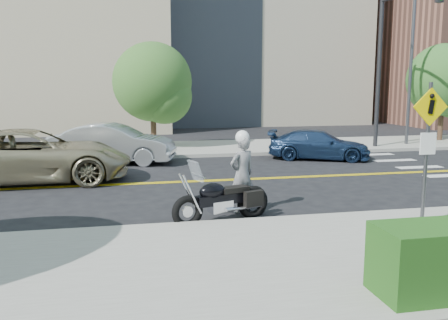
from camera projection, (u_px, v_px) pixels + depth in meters
ground_plane at (187, 182)px, 15.30m from camera, size 120.00×120.00×0.00m
sidewalk_near at (243, 265)px, 8.04m from camera, size 60.00×5.00×0.15m
sidewalk_far at (167, 149)px, 22.55m from camera, size 60.00×5.00×0.15m
building_mid at (240, 3)px, 40.49m from camera, size 18.00×14.00×20.00m
lamp_post at (411, 63)px, 23.35m from camera, size 0.16×0.16×8.00m
traffic_light at (390, 50)px, 21.49m from camera, size 0.28×4.50×7.00m
pedestrian_sign at (428, 141)px, 9.73m from camera, size 0.78×0.08×3.00m
motorcyclist at (242, 172)px, 11.51m from camera, size 0.82×0.70×2.02m
motorcycle at (222, 190)px, 10.79m from camera, size 2.50×1.42×1.45m
suv at (32, 156)px, 15.09m from camera, size 6.26×3.06×1.71m
parked_car_silver at (113, 144)px, 18.76m from camera, size 5.07×2.81×1.58m
parked_car_blue at (319, 145)px, 19.87m from camera, size 4.53×3.20×1.22m
tree_far_a at (153, 82)px, 22.30m from camera, size 3.73×3.73×5.10m
tree_far_b at (444, 80)px, 25.16m from camera, size 3.82×3.82×5.28m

